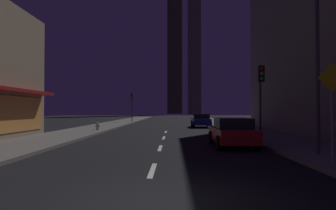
# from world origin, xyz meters

# --- Properties ---
(ground_plane) EXTENTS (78.00, 136.00, 0.10)m
(ground_plane) POSITION_xyz_m (0.00, 32.00, -0.05)
(ground_plane) COLOR black
(sidewalk_right) EXTENTS (4.00, 76.00, 0.15)m
(sidewalk_right) POSITION_xyz_m (7.00, 32.00, 0.07)
(sidewalk_right) COLOR #605E59
(sidewalk_right) RESTS_ON ground
(sidewalk_left) EXTENTS (4.00, 76.00, 0.15)m
(sidewalk_left) POSITION_xyz_m (-7.00, 32.00, 0.07)
(sidewalk_left) COLOR #605E59
(sidewalk_left) RESTS_ON ground
(lane_marking_center) EXTENTS (0.16, 23.00, 0.01)m
(lane_marking_center) POSITION_xyz_m (0.00, 8.40, 0.01)
(lane_marking_center) COLOR silver
(lane_marking_center) RESTS_ON ground
(skyscraper_distant_tall) EXTENTS (7.84, 5.70, 65.02)m
(skyscraper_distant_tall) POSITION_xyz_m (1.37, 149.97, 32.51)
(skyscraper_distant_tall) COLOR #353228
(skyscraper_distant_tall) RESTS_ON ground
(skyscraper_distant_mid) EXTENTS (5.49, 6.19, 79.25)m
(skyscraper_distant_mid) POSITION_xyz_m (9.97, 124.64, 39.62)
(skyscraper_distant_mid) COLOR #645F4B
(skyscraper_distant_mid) RESTS_ON ground
(car_parked_near) EXTENTS (1.98, 4.24, 1.45)m
(car_parked_near) POSITION_xyz_m (3.60, 9.01, 0.74)
(car_parked_near) COLOR #B21919
(car_parked_near) RESTS_ON ground
(car_parked_far) EXTENTS (1.98, 4.24, 1.45)m
(car_parked_far) POSITION_xyz_m (3.60, 25.77, 0.74)
(car_parked_far) COLOR navy
(car_parked_far) RESTS_ON ground
(fire_hydrant_far_left) EXTENTS (0.42, 0.30, 0.65)m
(fire_hydrant_far_left) POSITION_xyz_m (-5.90, 19.37, 0.45)
(fire_hydrant_far_left) COLOR #B2B2B2
(fire_hydrant_far_left) RESTS_ON sidewalk_left
(traffic_light_near_right) EXTENTS (0.32, 0.48, 4.20)m
(traffic_light_near_right) POSITION_xyz_m (5.50, 10.57, 3.19)
(traffic_light_near_right) COLOR #2D2D2D
(traffic_light_near_right) RESTS_ON sidewalk_right
(traffic_light_far_left) EXTENTS (0.32, 0.48, 4.20)m
(traffic_light_far_left) POSITION_xyz_m (-5.50, 37.34, 3.19)
(traffic_light_far_left) COLOR #2D2D2D
(traffic_light_far_left) RESTS_ON sidewalk_left
(street_lamp_right) EXTENTS (1.96, 0.56, 6.58)m
(street_lamp_right) POSITION_xyz_m (5.38, 5.63, 5.07)
(street_lamp_right) COLOR #38383D
(street_lamp_right) RESTS_ON sidewalk_right
(pedestrian_crossing_sign) EXTENTS (0.91, 0.08, 3.15)m
(pedestrian_crossing_sign) POSITION_xyz_m (5.60, 3.48, 2.02)
(pedestrian_crossing_sign) COLOR slate
(pedestrian_crossing_sign) RESTS_ON sidewalk_right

